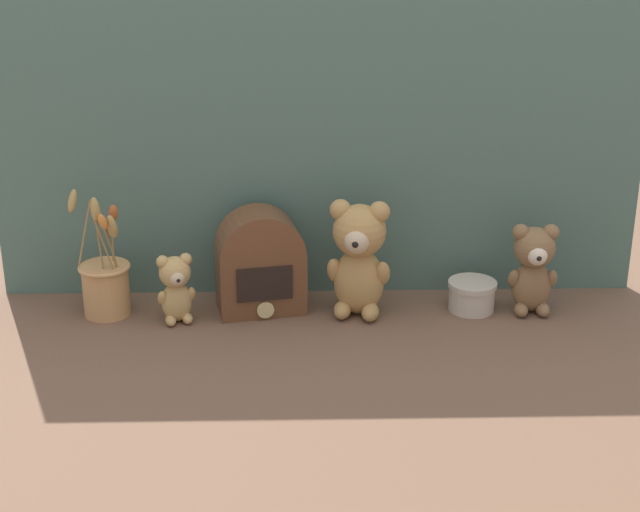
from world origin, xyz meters
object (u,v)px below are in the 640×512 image
(decorative_tin_tall, at_px, (472,295))
(teddy_bear_medium, at_px, (533,267))
(teddy_bear_large, at_px, (359,256))
(flower_vase, at_px, (106,282))
(teddy_bear_small, at_px, (176,287))
(vintage_radio, at_px, (260,264))

(decorative_tin_tall, bearing_deg, teddy_bear_medium, -4.98)
(teddy_bear_large, height_order, flower_vase, flower_vase)
(teddy_bear_small, distance_m, flower_vase, 0.18)
(flower_vase, relative_size, vintage_radio, 1.21)
(teddy_bear_medium, height_order, decorative_tin_tall, teddy_bear_medium)
(teddy_bear_medium, bearing_deg, teddy_bear_small, -177.59)
(teddy_bear_large, distance_m, decorative_tin_tall, 0.30)
(flower_vase, relative_size, decorative_tin_tall, 2.61)
(teddy_bear_small, bearing_deg, flower_vase, 165.56)
(flower_vase, height_order, decorative_tin_tall, flower_vase)
(vintage_radio, bearing_deg, teddy_bear_large, -6.90)
(teddy_bear_small, bearing_deg, decorative_tin_tall, 3.87)
(teddy_bear_large, relative_size, decorative_tin_tall, 2.43)
(teddy_bear_large, xyz_separation_m, teddy_bear_medium, (0.41, 0.00, -0.03))
(teddy_bear_small, height_order, decorative_tin_tall, teddy_bear_small)
(teddy_bear_medium, height_order, teddy_bear_small, teddy_bear_medium)
(flower_vase, bearing_deg, decorative_tin_tall, 0.22)
(teddy_bear_medium, distance_m, teddy_bear_small, 0.84)
(vintage_radio, distance_m, decorative_tin_tall, 0.51)
(teddy_bear_medium, xyz_separation_m, decorative_tin_tall, (-0.14, 0.01, -0.08))
(flower_vase, distance_m, vintage_radio, 0.37)
(teddy_bear_large, relative_size, flower_vase, 0.93)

